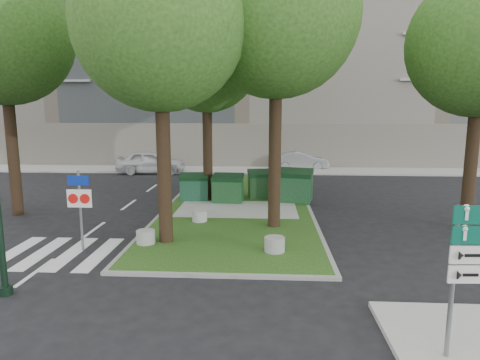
# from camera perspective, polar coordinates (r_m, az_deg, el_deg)

# --- Properties ---
(ground) EXTENTS (120.00, 120.00, 0.00)m
(ground) POSITION_cam_1_polar(r_m,az_deg,el_deg) (11.59, -5.22, -12.63)
(ground) COLOR black
(ground) RESTS_ON ground
(median_island) EXTENTS (6.00, 16.00, 0.12)m
(median_island) POSITION_cam_1_polar(r_m,az_deg,el_deg) (19.12, -0.18, -3.34)
(median_island) COLOR #1C4212
(median_island) RESTS_ON ground
(median_kerb) EXTENTS (6.30, 16.30, 0.10)m
(median_kerb) POSITION_cam_1_polar(r_m,az_deg,el_deg) (19.13, -0.18, -3.37)
(median_kerb) COLOR gray
(median_kerb) RESTS_ON ground
(building_sidewalk) EXTENTS (42.00, 3.00, 0.12)m
(building_sidewalk) POSITION_cam_1_polar(r_m,az_deg,el_deg) (29.46, 0.11, 1.32)
(building_sidewalk) COLOR #999993
(building_sidewalk) RESTS_ON ground
(zebra_crossing) EXTENTS (5.00, 3.00, 0.01)m
(zebra_crossing) POSITION_cam_1_polar(r_m,az_deg,el_deg) (13.95, -19.88, -9.22)
(zebra_crossing) COLOR silver
(zebra_crossing) RESTS_ON ground
(apartment_building) EXTENTS (41.00, 12.00, 16.00)m
(apartment_building) POSITION_cam_1_polar(r_m,az_deg,el_deg) (36.80, 0.80, 15.42)
(apartment_building) COLOR #C4AD93
(apartment_building) RESTS_ON ground
(tree_median_near_left) EXTENTS (5.20, 5.20, 10.53)m
(tree_median_near_left) POSITION_cam_1_polar(r_m,az_deg,el_deg) (13.80, -10.28, 21.80)
(tree_median_near_left) COLOR black
(tree_median_near_left) RESTS_ON ground
(tree_median_mid) EXTENTS (4.80, 4.80, 9.99)m
(tree_median_mid) POSITION_cam_1_polar(r_m,az_deg,el_deg) (19.97, -4.23, 17.17)
(tree_median_mid) COLOR black
(tree_median_mid) RESTS_ON ground
(tree_median_far) EXTENTS (5.80, 5.80, 11.93)m
(tree_median_far) POSITION_cam_1_polar(r_m,az_deg,el_deg) (22.99, 5.20, 19.57)
(tree_median_far) COLOR black
(tree_median_far) RESTS_ON ground
(tree_street_left) EXTENTS (5.40, 5.40, 11.00)m
(tree_street_left) POSITION_cam_1_polar(r_m,az_deg,el_deg) (19.72, -28.94, 18.09)
(tree_street_left) COLOR black
(tree_street_left) RESTS_ON ground
(dumpster_a) EXTENTS (1.41, 1.06, 1.23)m
(dumpster_a) POSITION_cam_1_polar(r_m,az_deg,el_deg) (19.95, -6.12, -0.95)
(dumpster_a) COLOR #103E26
(dumpster_a) RESTS_ON median_island
(dumpster_b) EXTENTS (1.45, 1.07, 1.28)m
(dumpster_b) POSITION_cam_1_polar(r_m,az_deg,el_deg) (19.37, -1.64, -1.14)
(dumpster_b) COLOR #113D19
(dumpster_b) RESTS_ON median_island
(dumpster_c) EXTENTS (1.57, 1.22, 1.32)m
(dumpster_c) POSITION_cam_1_polar(r_m,az_deg,el_deg) (20.34, 3.12, -0.57)
(dumpster_c) COLOR black
(dumpster_c) RESTS_ON median_island
(dumpster_d) EXTENTS (1.82, 1.46, 1.49)m
(dumpster_d) POSITION_cam_1_polar(r_m,az_deg,el_deg) (19.62, 7.24, -0.77)
(dumpster_d) COLOR #133E1D
(dumpster_d) RESTS_ON median_island
(bollard_left) EXTENTS (0.59, 0.59, 0.42)m
(bollard_left) POSITION_cam_1_polar(r_m,az_deg,el_deg) (13.99, -12.46, -7.41)
(bollard_left) COLOR #969792
(bollard_left) RESTS_ON median_island
(bollard_right) EXTENTS (0.61, 0.61, 0.44)m
(bollard_right) POSITION_cam_1_polar(r_m,az_deg,el_deg) (12.97, 4.63, -8.54)
(bollard_right) COLOR gray
(bollard_right) RESTS_ON median_island
(bollard_mid) EXTENTS (0.57, 0.57, 0.41)m
(bollard_mid) POSITION_cam_1_polar(r_m,az_deg,el_deg) (16.29, -5.40, -4.78)
(bollard_mid) COLOR #A9A8A4
(bollard_mid) RESTS_ON median_island
(litter_bin) EXTENTS (0.39, 0.39, 0.67)m
(litter_bin) POSITION_cam_1_polar(r_m,az_deg,el_deg) (19.41, 7.55, -2.03)
(litter_bin) COLOR gold
(litter_bin) RESTS_ON median_island
(traffic_sign_pole) EXTENTS (0.75, 0.08, 2.51)m
(traffic_sign_pole) POSITION_cam_1_polar(r_m,az_deg,el_deg) (13.87, -20.57, -2.48)
(traffic_sign_pole) COLOR slate
(traffic_sign_pole) RESTS_ON ground
(car_white) EXTENTS (4.61, 2.16, 1.52)m
(car_white) POSITION_cam_1_polar(r_m,az_deg,el_deg) (29.00, -11.77, 2.38)
(car_white) COLOR silver
(car_white) RESTS_ON ground
(car_silver) EXTENTS (3.87, 1.45, 1.26)m
(car_silver) POSITION_cam_1_polar(r_m,az_deg,el_deg) (30.43, 8.09, 2.59)
(car_silver) COLOR gray
(car_silver) RESTS_ON ground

